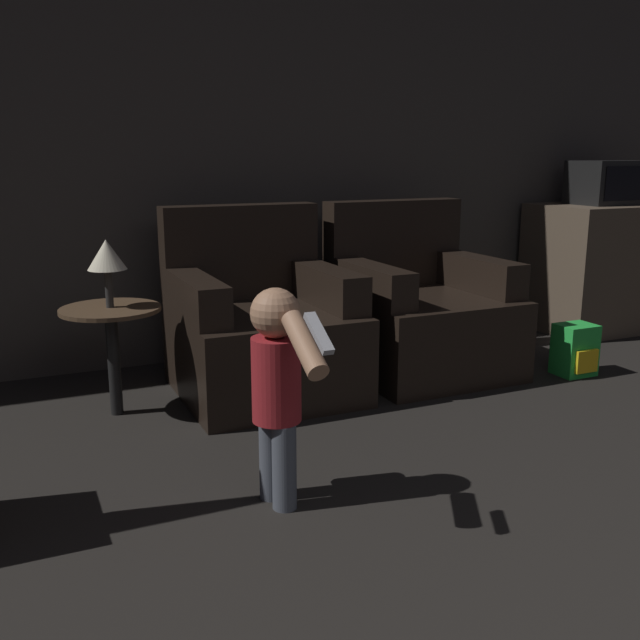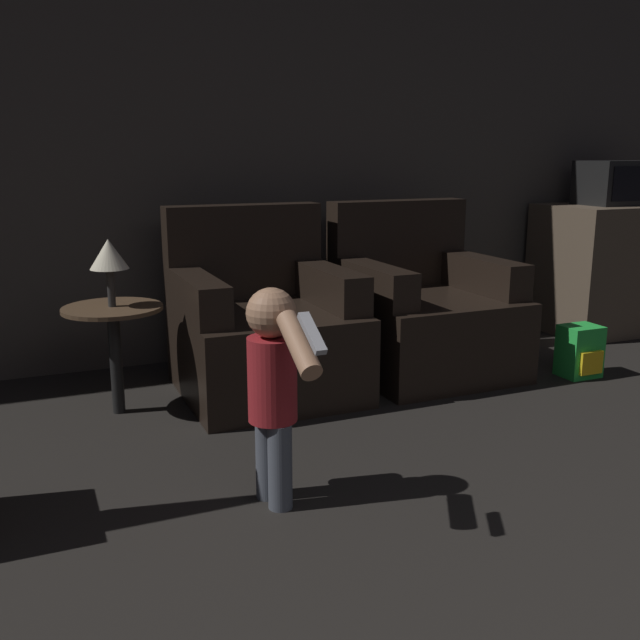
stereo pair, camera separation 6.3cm
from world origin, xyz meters
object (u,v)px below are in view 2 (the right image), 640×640
armchair_left (263,330)px  lamp (109,256)px  armchair_right (422,314)px  microwave (619,183)px  person_toddler (273,380)px  toy_backpack (580,351)px

armchair_left → lamp: armchair_left is taller
armchair_right → microwave: 1.92m
armchair_right → lamp: (-1.74, -0.06, 0.44)m
microwave → lamp: microwave is taller
person_toddler → toy_backpack: 2.25m
lamp → person_toddler: bearing=-71.5°
armchair_right → toy_backpack: size_ratio=3.29×
armchair_right → microwave: (1.76, 0.34, 0.71)m
person_toddler → lamp: 1.28m
armchair_left → microwave: 2.84m
armchair_right → person_toddler: bearing=-137.8°
toy_backpack → microwave: bearing=39.1°
armchair_left → toy_backpack: 1.80m
armchair_left → lamp: 0.88m
person_toddler → microwave: microwave is taller
armchair_left → armchair_right: size_ratio=1.00×
armchair_right → lamp: 1.79m
microwave → lamp: size_ratio=1.71×
armchair_left → lamp: size_ratio=3.01×
armchair_left → person_toddler: 1.30m
armchair_right → person_toddler: 1.83m
armchair_left → person_toddler: (-0.37, -1.23, 0.14)m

